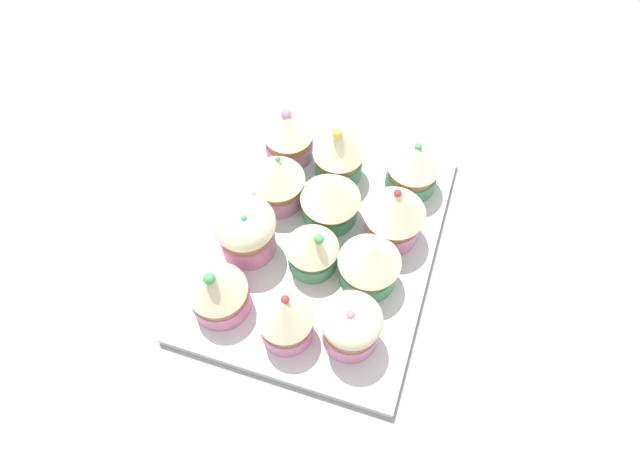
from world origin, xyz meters
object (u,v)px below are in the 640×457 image
baking_tray (320,245)px  cupcake_0 (289,135)px  cupcake_1 (277,179)px  cupcake_9 (395,213)px  cupcake_5 (330,197)px  cupcake_8 (413,167)px  cupcake_3 (217,289)px  cupcake_10 (370,262)px  cupcake_2 (246,230)px  cupcake_4 (339,152)px  cupcake_11 (351,325)px  cupcake_7 (281,317)px  cupcake_6 (317,249)px

baking_tray → cupcake_0: bearing=-145.6°
cupcake_1 → cupcake_9: 13.29cm
cupcake_5 → cupcake_8: 10.16cm
cupcake_3 → cupcake_10: bearing=118.7°
baking_tray → cupcake_2: size_ratio=4.18×
cupcake_4 → cupcake_11: bearing=20.2°
cupcake_7 → cupcake_6: bearing=173.5°
cupcake_3 → cupcake_7: 6.96cm
baking_tray → cupcake_3: size_ratio=4.06×
baking_tray → cupcake_7: cupcake_7 is taller
cupcake_6 → cupcake_8: 14.82cm
baking_tray → cupcake_7: (10.81, -0.46, 4.37)cm
cupcake_2 → cupcake_3: (7.10, -0.22, -0.11)cm
cupcake_11 → cupcake_10: bearing=-179.4°
cupcake_1 → cupcake_11: bearing=42.4°
cupcake_7 → cupcake_10: 10.47cm
cupcake_9 → cupcake_7: bearing=-27.7°
baking_tray → cupcake_0: cupcake_0 is taller
cupcake_3 → cupcake_5: bearing=151.8°
cupcake_3 → cupcake_11: (-0.55, 13.51, -0.34)cm
cupcake_10 → cupcake_11: 6.84cm
cupcake_2 → cupcake_3: bearing=-1.7°
cupcake_8 → cupcake_9: cupcake_9 is taller
cupcake_4 → cupcake_10: cupcake_4 is taller
baking_tray → cupcake_8: bearing=144.1°
cupcake_5 → cupcake_2: bearing=-47.3°
cupcake_4 → cupcake_11: 20.09cm
cupcake_2 → cupcake_4: (-12.29, 6.34, 0.35)cm
cupcake_6 → cupcake_7: size_ratio=0.88×
cupcake_0 → cupcake_6: bearing=30.3°
cupcake_4 → cupcake_11: size_ratio=1.24×
cupcake_7 → cupcake_2: bearing=-139.8°
cupcake_7 → cupcake_11: (-1.37, 6.60, -0.44)cm
cupcake_9 → cupcake_11: size_ratio=1.24×
cupcake_2 → cupcake_11: 14.82cm
cupcake_9 → cupcake_10: (6.10, -0.99, -0.39)cm
cupcake_1 → cupcake_3: cupcake_3 is taller
cupcake_4 → cupcake_9: bearing=53.1°
baking_tray → cupcake_10: 7.97cm
cupcake_1 → cupcake_11: (13.51, 12.35, -0.37)cm
cupcake_10 → cupcake_0: bearing=-134.7°
cupcake_0 → cupcake_3: cupcake_3 is taller
cupcake_6 → cupcake_9: size_ratio=0.81×
baking_tray → cupcake_1: cupcake_1 is taller
baking_tray → cupcake_4: cupcake_4 is taller
cupcake_1 → cupcake_2: cupcake_2 is taller
cupcake_9 → cupcake_5: bearing=-91.7°
baking_tray → cupcake_8: cupcake_8 is taller
cupcake_6 → cupcake_9: (-6.07, 6.57, 0.94)cm
cupcake_3 → cupcake_7: size_ratio=1.01×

